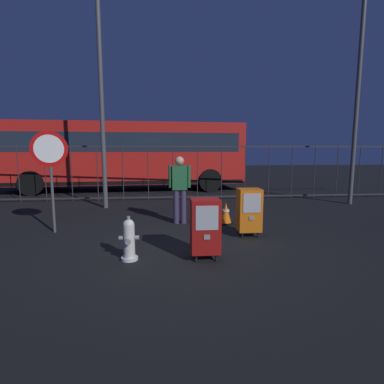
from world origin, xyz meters
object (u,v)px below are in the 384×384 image
at_px(newspaper_box_primary, 205,226).
at_px(newspaper_box_secondary, 249,210).
at_px(traffic_cone, 226,213).
at_px(stop_sign, 50,160).
at_px(pedestrian, 180,186).
at_px(street_light_near_left, 359,77).
at_px(street_light_near_right, 100,72).
at_px(fire_hydrant, 129,240).
at_px(bus_near, 126,153).

height_order(newspaper_box_primary, newspaper_box_secondary, same).
bearing_deg(traffic_cone, stop_sign, -173.18).
xyz_separation_m(pedestrian, street_light_near_left, (5.92, 2.23, 3.21)).
height_order(newspaper_box_primary, street_light_near_right, street_light_near_right).
bearing_deg(newspaper_box_secondary, fire_hydrant, -153.02).
height_order(traffic_cone, bus_near, bus_near).
bearing_deg(bus_near, street_light_near_left, -32.16).
relative_size(newspaper_box_primary, traffic_cone, 1.92).
height_order(newspaper_box_primary, stop_sign, stop_sign).
height_order(newspaper_box_secondary, pedestrian, pedestrian).
bearing_deg(pedestrian, traffic_cone, -6.71).
relative_size(newspaper_box_primary, bus_near, 0.10).
bearing_deg(bus_near, traffic_cone, -67.70).
height_order(newspaper_box_secondary, stop_sign, stop_sign).
xyz_separation_m(bus_near, street_light_near_right, (-0.12, -4.39, 2.44)).
bearing_deg(street_light_near_right, newspaper_box_primary, -61.96).
height_order(newspaper_box_primary, pedestrian, pedestrian).
bearing_deg(newspaper_box_secondary, pedestrian, 137.94).
height_order(fire_hydrant, street_light_near_right, street_light_near_right).
bearing_deg(street_light_near_right, traffic_cone, -35.17).
xyz_separation_m(fire_hydrant, traffic_cone, (2.11, 2.34, -0.09)).
distance_m(bus_near, street_light_near_right, 5.02).
relative_size(stop_sign, traffic_cone, 4.21).
bearing_deg(stop_sign, street_light_near_left, 18.01).
height_order(newspaper_box_secondary, bus_near, bus_near).
distance_m(pedestrian, bus_near, 7.01).
bearing_deg(pedestrian, newspaper_box_secondary, -42.06).
bearing_deg(traffic_cone, pedestrian, 173.29).
relative_size(stop_sign, street_light_near_right, 0.31).
height_order(pedestrian, street_light_near_right, street_light_near_right).
bearing_deg(street_light_near_left, stop_sign, -161.99).
distance_m(traffic_cone, bus_near, 7.66).
bearing_deg(street_light_near_left, pedestrian, -159.33).
relative_size(newspaper_box_primary, newspaper_box_secondary, 1.00).
relative_size(fire_hydrant, street_light_near_left, 0.10).
distance_m(traffic_cone, street_light_near_left, 6.61).
bearing_deg(traffic_cone, fire_hydrant, -132.02).
height_order(stop_sign, pedestrian, stop_sign).
bearing_deg(street_light_near_right, newspaper_box_secondary, -43.95).
relative_size(newspaper_box_primary, street_light_near_right, 0.14).
bearing_deg(street_light_near_right, fire_hydrant, -74.85).
distance_m(fire_hydrant, newspaper_box_primary, 1.29).
bearing_deg(street_light_near_right, stop_sign, -101.45).
distance_m(newspaper_box_secondary, pedestrian, 1.93).
relative_size(newspaper_box_primary, street_light_near_left, 0.14).
bearing_deg(street_light_near_left, traffic_cone, -153.64).
height_order(newspaper_box_primary, traffic_cone, newspaper_box_primary).
xyz_separation_m(street_light_near_left, street_light_near_right, (-8.17, 0.02, -0.01)).
bearing_deg(street_light_near_right, pedestrian, -45.08).
bearing_deg(traffic_cone, street_light_near_left, 26.36).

